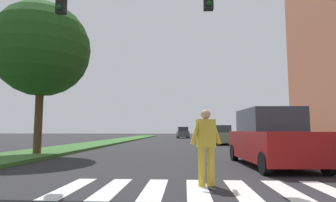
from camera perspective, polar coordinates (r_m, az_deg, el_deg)
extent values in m
plane|color=#262628|center=(27.42, 4.01, -8.55)|extent=(140.00, 140.00, 0.00)
cube|color=silver|center=(6.54, -19.39, -16.47)|extent=(0.45, 2.20, 0.01)
cube|color=silver|center=(6.26, -11.41, -17.18)|extent=(0.45, 2.20, 0.01)
cube|color=silver|center=(6.10, -2.80, -17.58)|extent=(0.45, 2.20, 0.01)
cube|color=silver|center=(6.07, 6.10, -17.61)|extent=(0.45, 2.20, 0.01)
cube|color=silver|center=(6.17, 14.87, -17.25)|extent=(0.45, 2.20, 0.01)
cube|color=silver|center=(6.40, 23.13, -16.56)|extent=(0.45, 2.20, 0.01)
cube|color=silver|center=(6.75, 30.62, -15.64)|extent=(0.45, 2.20, 0.01)
cube|color=#386B2D|center=(26.46, -12.83, -8.34)|extent=(3.12, 64.00, 0.15)
cylinder|color=#4C3823|center=(14.46, -25.05, -2.54)|extent=(0.36, 0.36, 3.62)
sphere|color=#1E4C19|center=(14.97, -24.50, 9.70)|extent=(4.58, 4.58, 4.58)
cube|color=#9E9991|center=(26.76, 21.91, -8.04)|extent=(3.00, 64.00, 0.15)
cube|color=black|center=(9.43, -21.06, 18.65)|extent=(0.28, 0.20, 0.80)
sphere|color=#0F3F19|center=(9.23, -21.45, 17.47)|extent=(0.16, 0.16, 0.16)
sphere|color=#0F3F19|center=(8.49, 8.39, 19.24)|extent=(0.16, 0.16, 0.16)
cylinder|color=gold|center=(6.41, 8.83, -13.14)|extent=(0.20, 0.20, 0.85)
cylinder|color=gold|center=(6.32, 6.96, -13.26)|extent=(0.20, 0.20, 0.85)
cube|color=gold|center=(6.31, 7.80, -6.57)|extent=(0.44, 0.35, 0.62)
cylinder|color=gold|center=(6.41, 9.78, -6.25)|extent=(0.28, 0.17, 0.58)
cylinder|color=gold|center=(6.22, 5.76, -6.32)|extent=(0.28, 0.17, 0.58)
sphere|color=tan|center=(6.32, 7.75, -2.76)|extent=(0.28, 0.28, 0.22)
cube|color=maroon|center=(10.25, 20.53, -8.57)|extent=(2.14, 4.69, 0.96)
cube|color=#2D333D|center=(10.46, 19.93, -3.74)|extent=(1.80, 2.61, 0.79)
cylinder|color=black|center=(8.96, 30.11, -11.02)|extent=(0.25, 0.65, 0.64)
cylinder|color=black|center=(8.25, 19.32, -11.99)|extent=(0.25, 0.65, 0.64)
cylinder|color=black|center=(12.31, 21.47, -9.82)|extent=(0.25, 0.65, 0.64)
cylinder|color=black|center=(11.80, 13.44, -10.25)|extent=(0.25, 0.65, 0.64)
cube|color=gray|center=(24.52, 10.81, -7.33)|extent=(2.01, 4.12, 0.78)
cube|color=#2D333D|center=(24.71, 10.69, -5.67)|extent=(1.66, 1.90, 0.64)
cylinder|color=black|center=(23.17, 13.53, -8.08)|extent=(0.26, 0.65, 0.64)
cylinder|color=black|center=(22.85, 9.57, -8.19)|extent=(0.26, 0.65, 0.64)
cylinder|color=black|center=(26.22, 11.92, -7.85)|extent=(0.26, 0.65, 0.64)
cylinder|color=black|center=(25.93, 8.41, -7.94)|extent=(0.26, 0.65, 0.64)
cube|color=silver|center=(33.34, 9.99, -6.90)|extent=(1.82, 4.58, 0.85)
cube|color=#2D333D|center=(33.56, 9.91, -5.58)|extent=(1.56, 2.08, 0.70)
cylinder|color=black|center=(31.66, 11.86, -7.51)|extent=(0.23, 0.64, 0.64)
cylinder|color=black|center=(31.44, 9.03, -7.58)|extent=(0.23, 0.64, 0.64)
cylinder|color=black|center=(35.26, 10.87, -7.36)|extent=(0.23, 0.64, 0.64)
cylinder|color=black|center=(35.06, 8.32, -7.41)|extent=(0.23, 0.64, 0.64)
cube|color=#474C51|center=(43.02, 3.05, -6.78)|extent=(2.04, 4.35, 0.82)
cube|color=#2D333D|center=(42.81, 3.06, -5.78)|extent=(1.65, 2.02, 0.67)
cylinder|color=black|center=(44.64, 1.89, -7.15)|extent=(0.27, 0.66, 0.64)
cylinder|color=black|center=(44.75, 3.89, -7.14)|extent=(0.27, 0.66, 0.64)
cylinder|color=black|center=(41.32, 2.15, -7.25)|extent=(0.27, 0.66, 0.64)
cylinder|color=black|center=(41.44, 4.30, -7.23)|extent=(0.27, 0.66, 0.64)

